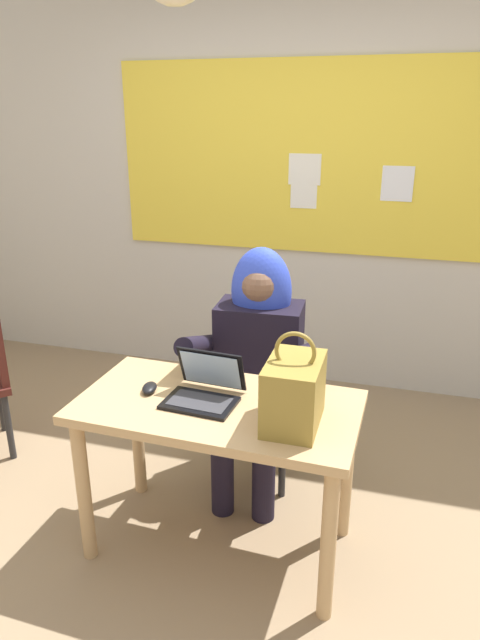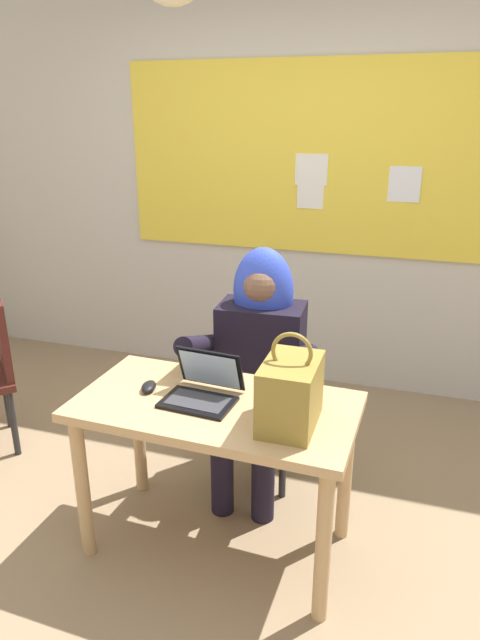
# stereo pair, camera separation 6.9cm
# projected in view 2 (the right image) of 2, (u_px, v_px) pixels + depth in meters

# --- Properties ---
(ground_plane) EXTENTS (24.00, 24.00, 0.00)m
(ground_plane) POSITION_uv_depth(u_px,v_px,m) (206.00, 549.00, 2.54)
(ground_plane) COLOR #937A5B
(wall_back_bulletin) EXTENTS (5.87, 2.02, 2.76)m
(wall_back_bulletin) POSITION_uv_depth(u_px,v_px,m) (304.00, 183.00, 3.74)
(wall_back_bulletin) COLOR beige
(wall_back_bulletin) RESTS_ON ground
(desk_main) EXTENTS (1.17, 0.64, 0.72)m
(desk_main) POSITION_uv_depth(u_px,v_px,m) (216.00, 426.00, 2.37)
(desk_main) COLOR tan
(desk_main) RESTS_ON ground
(chair_at_desk) EXTENTS (0.42, 0.42, 0.88)m
(chair_at_desk) POSITION_uv_depth(u_px,v_px,m) (264.00, 384.00, 2.99)
(chair_at_desk) COLOR #2D3347
(chair_at_desk) RESTS_ON ground
(person_costumed) EXTENTS (0.61, 0.63, 1.23)m
(person_costumed) POSITION_uv_depth(u_px,v_px,m) (258.00, 353.00, 2.80)
(person_costumed) COLOR black
(person_costumed) RESTS_ON ground
(laptop) EXTENTS (0.31, 0.28, 0.20)m
(laptop) POSITION_uv_depth(u_px,v_px,m) (203.00, 389.00, 2.34)
(laptop) COLOR black
(laptop) RESTS_ON desk_main
(computer_mouse) EXTENTS (0.08, 0.11, 0.03)m
(computer_mouse) POSITION_uv_depth(u_px,v_px,m) (149.00, 387.00, 2.42)
(computer_mouse) COLOR black
(computer_mouse) RESTS_ON desk_main
(handbag) EXTENTS (0.20, 0.30, 0.38)m
(handbag) POSITION_uv_depth(u_px,v_px,m) (290.00, 393.00, 2.12)
(handbag) COLOR olive
(handbag) RESTS_ON desk_main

